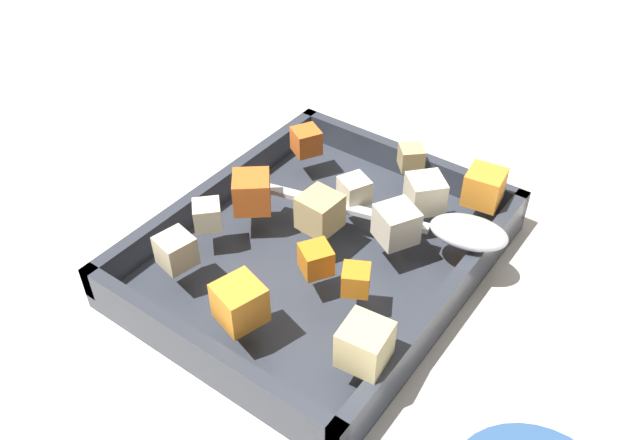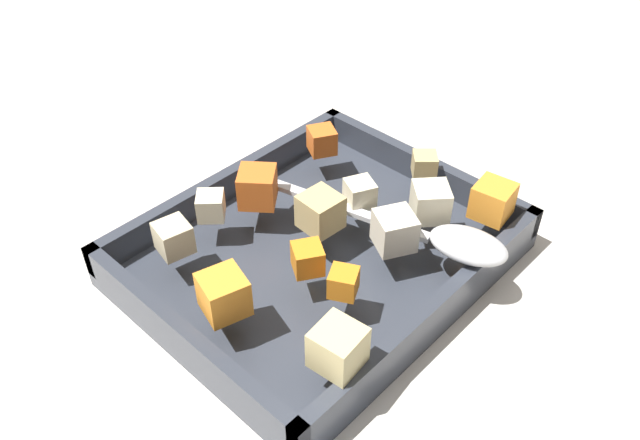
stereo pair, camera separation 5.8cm
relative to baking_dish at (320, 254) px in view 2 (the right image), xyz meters
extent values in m
plane|color=beige|center=(0.02, 0.02, -0.01)|extent=(4.00, 4.00, 0.00)
cube|color=#333842|center=(0.00, 0.00, -0.01)|extent=(0.32, 0.26, 0.01)
cube|color=#333842|center=(0.00, -0.13, 0.02)|extent=(0.32, 0.01, 0.03)
cube|color=#333842|center=(0.00, 0.13, 0.02)|extent=(0.32, 0.01, 0.03)
cube|color=#333842|center=(-0.15, 0.00, 0.02)|extent=(0.01, 0.26, 0.03)
cube|color=#333842|center=(0.15, 0.00, 0.02)|extent=(0.01, 0.26, 0.03)
cube|color=orange|center=(0.01, -0.07, 0.05)|extent=(0.05, 0.05, 0.03)
cube|color=orange|center=(0.04, 0.07, 0.04)|extent=(0.03, 0.03, 0.02)
cube|color=orange|center=(-0.12, 0.10, 0.05)|extent=(0.04, 0.04, 0.03)
cube|color=orange|center=(0.04, 0.03, 0.04)|extent=(0.03, 0.03, 0.02)
cube|color=orange|center=(0.12, 0.01, 0.05)|extent=(0.04, 0.04, 0.03)
cube|color=orange|center=(-0.09, -0.08, 0.04)|extent=(0.04, 0.04, 0.03)
cube|color=beige|center=(-0.08, 0.06, 0.05)|extent=(0.04, 0.04, 0.03)
cube|color=beige|center=(0.11, -0.07, 0.05)|extent=(0.03, 0.03, 0.03)
cube|color=#E0CC89|center=(0.10, 0.11, 0.05)|extent=(0.04, 0.04, 0.03)
cube|color=beige|center=(-0.05, 0.00, 0.04)|extent=(0.03, 0.03, 0.02)
cube|color=tan|center=(-0.13, 0.02, 0.04)|extent=(0.03, 0.03, 0.02)
cube|color=beige|center=(0.06, -0.08, 0.04)|extent=(0.03, 0.03, 0.02)
cube|color=tan|center=(0.00, 0.00, 0.05)|extent=(0.04, 0.04, 0.03)
cube|color=silver|center=(-0.03, 0.06, 0.05)|extent=(0.04, 0.04, 0.03)
ellipsoid|color=silver|center=(-0.06, 0.11, 0.04)|extent=(0.06, 0.08, 0.02)
cube|color=silver|center=(-0.03, 0.00, 0.03)|extent=(0.05, 0.16, 0.01)
camera|label=1|loc=(0.36, 0.26, 0.42)|focal=37.06mm
camera|label=2|loc=(0.32, 0.31, 0.42)|focal=37.06mm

